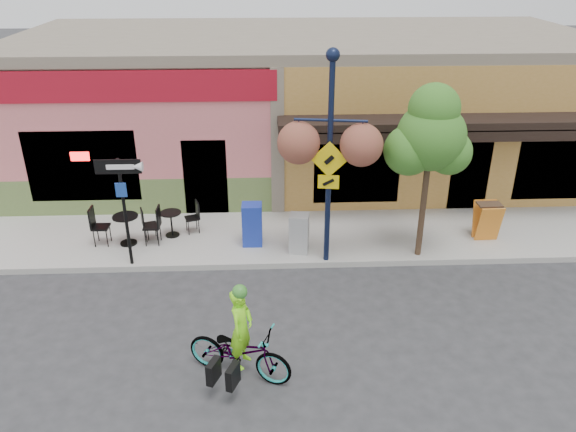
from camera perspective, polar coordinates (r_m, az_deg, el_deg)
The scene contains 14 objects.
ground at distance 13.15m, azimuth 3.78°, elevation -6.39°, with size 90.00×90.00×0.00m, color #2D2D30.
sidewalk at distance 14.83m, azimuth 3.00°, elevation -2.03°, with size 24.00×3.00×0.15m, color #9E9B93.
curb at distance 13.57m, azimuth 3.55°, elevation -4.89°, with size 24.00×0.12×0.15m, color #A8A59E.
building at distance 19.20m, azimuth 1.65°, elevation 11.48°, with size 18.20×8.20×4.50m, color #CC6568, non-canonical shape.
bicycle at distance 10.24m, azimuth -4.95°, elevation -13.53°, with size 0.69×1.96×1.03m, color maroon.
cyclist_rider at distance 10.08m, azimuth -4.71°, elevation -12.43°, with size 0.56×0.37×1.53m, color #8AFF1A.
lamp_post at distance 12.57m, azimuth 4.21°, elevation 5.48°, with size 1.59×0.64×4.98m, color #101934, non-canonical shape.
one_way_sign at distance 13.34m, azimuth -16.22°, elevation 0.27°, with size 1.02×0.22×2.65m, color black, non-canonical shape.
cafe_set_left at distance 14.63m, azimuth -16.10°, elevation -0.94°, with size 1.70×0.85×1.02m, color black, non-canonical shape.
cafe_set_right at distance 14.79m, azimuth -11.78°, elevation -0.45°, with size 1.45×0.73×0.87m, color black, non-canonical shape.
newspaper_box_blue at distance 14.06m, azimuth -3.66°, elevation -0.85°, with size 0.49×0.44×1.09m, color #1A31A1, non-canonical shape.
newspaper_box_grey at distance 13.72m, azimuth 1.13°, elevation -1.76°, with size 0.46×0.42×0.99m, color #9E9E9E, non-canonical shape.
street_tree at distance 13.30m, azimuth 13.93°, elevation 4.24°, with size 1.66×1.66×4.25m, color #3D7A26, non-canonical shape.
sandwich_board at distance 15.04m, azimuth 19.79°, elevation -0.79°, with size 0.60×0.44×0.99m, color orange, non-canonical shape.
Camera 1 is at (-1.33, -11.06, 6.98)m, focal length 35.00 mm.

